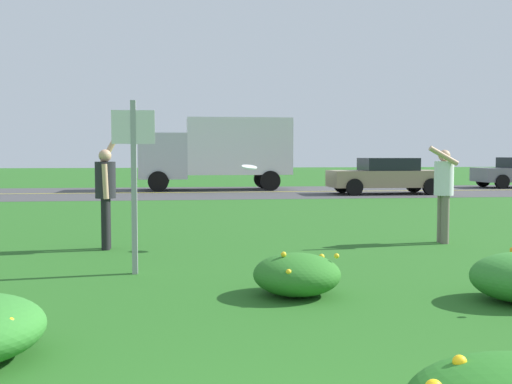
% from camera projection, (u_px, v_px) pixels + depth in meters
% --- Properties ---
extents(ground_plane, '(120.00, 120.00, 0.00)m').
position_uv_depth(ground_plane, '(208.00, 226.00, 13.57)').
color(ground_plane, '#26601E').
extents(highway_strip, '(120.00, 8.39, 0.01)m').
position_uv_depth(highway_strip, '(194.00, 192.00, 25.34)').
color(highway_strip, '#424244').
rests_on(highway_strip, ground).
extents(highway_center_stripe, '(120.00, 0.16, 0.00)m').
position_uv_depth(highway_center_stripe, '(194.00, 192.00, 25.34)').
color(highway_center_stripe, yellow).
rests_on(highway_center_stripe, ground).
extents(daylily_clump_mid_left, '(0.99, 0.98, 0.51)m').
position_uv_depth(daylily_clump_mid_left, '(297.00, 274.00, 6.84)').
color(daylily_clump_mid_left, '#2D7526').
rests_on(daylily_clump_mid_left, ground).
extents(sign_post_near_path, '(0.56, 0.10, 2.30)m').
position_uv_depth(sign_post_near_path, '(134.00, 169.00, 8.00)').
color(sign_post_near_path, '#93969B').
rests_on(sign_post_near_path, ground).
extents(person_thrower_dark_shirt, '(0.40, 0.48, 1.95)m').
position_uv_depth(person_thrower_dark_shirt, '(106.00, 189.00, 10.13)').
color(person_thrower_dark_shirt, '#232328').
rests_on(person_thrower_dark_shirt, ground).
extents(person_catcher_white_shirt, '(0.55, 0.49, 1.74)m').
position_uv_depth(person_catcher_white_shirt, '(443.00, 187.00, 10.85)').
color(person_catcher_white_shirt, silver).
rests_on(person_catcher_white_shirt, ground).
extents(frisbee_white, '(0.27, 0.26, 0.10)m').
position_uv_depth(frisbee_white, '(249.00, 167.00, 10.30)').
color(frisbee_white, white).
extents(car_tan_center_left, '(4.50, 2.00, 1.45)m').
position_uv_depth(car_tan_center_left, '(386.00, 176.00, 24.39)').
color(car_tan_center_left, '#937F60').
rests_on(car_tan_center_left, ground).
extents(box_truck_silver, '(6.70, 2.46, 3.20)m').
position_uv_depth(box_truck_silver, '(218.00, 150.00, 27.24)').
color(box_truck_silver, '#B7BABF').
rests_on(box_truck_silver, ground).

